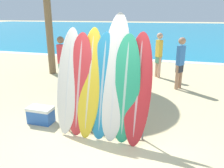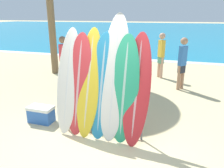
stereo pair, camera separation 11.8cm
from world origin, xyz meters
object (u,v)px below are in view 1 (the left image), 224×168
surfboard_slot_0 (69,81)px  person_mid_beach (100,61)px  person_near_water (62,60)px  surfboard_rack (101,113)px  surfboard_slot_2 (90,82)px  surfboard_slot_4 (115,77)px  surfboard_slot_3 (102,86)px  surfboard_slot_5 (125,89)px  surfboard_slot_6 (138,89)px  cooler_box (41,115)px  person_far_left (180,61)px  person_far_right (159,54)px  surfboard_slot_1 (79,84)px

surfboard_slot_0 → person_mid_beach: size_ratio=1.34×
person_near_water → person_mid_beach: bearing=43.6°
surfboard_rack → surfboard_slot_0: surfboard_slot_0 is taller
surfboard_slot_2 → surfboard_slot_4: 0.56m
surfboard_slot_3 → surfboard_slot_5: (0.49, -0.01, -0.01)m
surfboard_slot_4 → surfboard_slot_2: bearing=-174.8°
surfboard_slot_6 → cooler_box: surfboard_slot_6 is taller
surfboard_slot_0 → surfboard_slot_5: surfboard_slot_0 is taller
surfboard_rack → person_far_left: 4.00m
surfboard_slot_5 → cooler_box: surfboard_slot_5 is taller
surfboard_slot_2 → person_far_left: (1.86, 3.59, -0.16)m
surfboard_slot_4 → person_far_left: surfboard_slot_4 is taller
surfboard_slot_3 → surfboard_slot_4: size_ratio=0.85×
surfboard_slot_5 → surfboard_slot_4: bearing=163.3°
surfboard_slot_0 → surfboard_slot_2: size_ratio=1.00×
cooler_box → surfboard_slot_2: bearing=-0.0°
person_near_water → person_far_right: 3.87m
surfboard_slot_1 → person_far_right: bearing=75.6°
person_far_left → person_near_water: bearing=142.1°
surfboard_slot_5 → person_near_water: 3.93m
surfboard_slot_5 → person_far_right: surfboard_slot_5 is taller
surfboard_slot_4 → cooler_box: surfboard_slot_4 is taller
surfboard_slot_0 → surfboard_slot_2: surfboard_slot_2 is taller
person_far_right → cooler_box: bearing=115.3°
surfboard_slot_4 → surfboard_rack: bearing=-159.5°
person_far_left → surfboard_slot_1: bearing=-171.6°
surfboard_rack → surfboard_slot_2: size_ratio=0.81×
surfboard_slot_1 → surfboard_slot_6: 1.26m
surfboard_slot_5 → surfboard_slot_3: bearing=178.4°
surfboard_slot_1 → surfboard_slot_2: size_ratio=0.95×
surfboard_slot_5 → surfboard_slot_6: bearing=7.1°
person_mid_beach → surfboard_slot_2: bearing=-50.5°
person_mid_beach → cooler_box: (-0.37, -3.23, -0.71)m
surfboard_slot_3 → person_near_water: 3.57m
person_mid_beach → surfboard_rack: bearing=-46.5°
surfboard_slot_1 → surfboard_slot_4: surfboard_slot_4 is taller
surfboard_slot_6 → cooler_box: (-2.32, -0.01, -0.89)m
surfboard_slot_1 → surfboard_slot_6: bearing=1.5°
surfboard_slot_4 → surfboard_slot_6: 0.52m
person_mid_beach → person_near_water: bearing=-129.6°
surfboard_slot_3 → person_far_right: (0.74, 4.90, -0.09)m
surfboard_rack → surfboard_slot_4: bearing=20.5°
surfboard_slot_3 → surfboard_slot_4: bearing=12.9°
person_near_water → person_far_left: size_ratio=1.01×
surfboard_slot_6 → cooler_box: size_ratio=3.59×
surfboard_slot_0 → person_near_water: 3.11m
surfboard_slot_2 → surfboard_slot_5: 0.78m
surfboard_slot_6 → person_mid_beach: bearing=121.2°
surfboard_slot_5 → surfboard_slot_2: bearing=178.3°
surfboard_slot_2 → surfboard_slot_0: bearing=-178.9°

